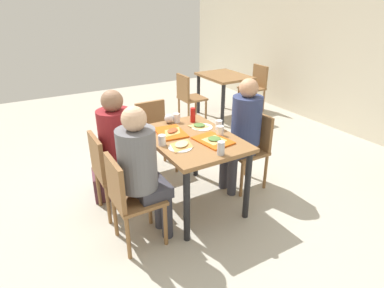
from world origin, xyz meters
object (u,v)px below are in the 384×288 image
handbag (101,184)px  background_chair_near (188,95)px  chair_near_right (128,196)px  pizza_slice_a (172,131)px  chair_far_side (252,145)px  pizza_slice_d (182,144)px  person_in_brown_jacket (142,166)px  foil_bundle (169,118)px  background_table (224,82)px  chair_near_left (109,168)px  plastic_cup_a (219,125)px  chair_left_end (154,131)px  plastic_cup_b (162,140)px  tray_red_far (213,140)px  main_table (192,147)px  plastic_cup_d (220,131)px  paper_plate_center (202,127)px  pizza_slice_c (199,125)px  tray_red_near (171,132)px  soda_can (221,148)px  pizza_slice_b (214,139)px  background_chair_far (255,85)px  person_in_red (120,142)px  paper_plate_near_edge (180,147)px  person_far_side (243,127)px  condiment_bottle (193,115)px

handbag → background_chair_near: 2.46m
chair_near_right → pizza_slice_a: chair_near_right is taller
chair_far_side → pizza_slice_d: chair_far_side is taller
person_in_brown_jacket → handbag: person_in_brown_jacket is taller
foil_bundle → background_table: 2.51m
chair_near_left → chair_far_side: (0.27, 1.56, 0.00)m
background_table → plastic_cup_a: bearing=-36.8°
chair_left_end → plastic_cup_b: bearing=-19.4°
tray_red_far → main_table: bearing=-148.1°
tray_red_far → plastic_cup_d: (-0.08, 0.14, 0.04)m
chair_left_end → plastic_cup_a: (0.90, 0.34, 0.31)m
paper_plate_center → pizza_slice_c: 0.04m
tray_red_near → soda_can: size_ratio=2.95×
pizza_slice_b → plastic_cup_b: (-0.17, -0.46, 0.03)m
background_chair_far → person_in_brown_jacket: bearing=-54.0°
tray_red_far → paper_plate_center: tray_red_far is taller
chair_near_left → handbag: bearing=-177.3°
chair_far_side → person_in_red: 1.46m
plastic_cup_b → chair_far_side: bearing=91.4°
main_table → paper_plate_near_edge: paper_plate_near_edge is taller
chair_far_side → person_in_brown_jacket: size_ratio=0.68×
person_in_red → paper_plate_near_edge: (0.43, 0.42, 0.02)m
person_far_side → plastic_cup_a: 0.31m
person_in_red → paper_plate_near_edge: 0.61m
person_in_brown_jacket → plastic_cup_a: person_in_brown_jacket is taller
handbag → plastic_cup_a: bearing=62.3°
person_far_side → tray_red_far: (0.19, -0.52, 0.03)m
plastic_cup_a → background_chair_far: bearing=132.2°
person_in_red → background_table: (-1.82, 2.51, -0.11)m
pizza_slice_d → background_chair_far: background_chair_far is taller
chair_left_end → person_in_brown_jacket: 1.38m
person_far_side → background_chair_far: size_ratio=1.48×
condiment_bottle → foil_bundle: size_ratio=1.60×
person_far_side → handbag: size_ratio=3.95×
pizza_slice_d → plastic_cup_a: (-0.16, 0.53, 0.03)m
tray_red_far → plastic_cup_a: bearing=135.0°
pizza_slice_c → handbag: 1.26m
chair_left_end → plastic_cup_d: 1.11m
chair_near_right → pizza_slice_a: size_ratio=3.52×
pizza_slice_d → plastic_cup_b: size_ratio=2.84×
person_in_red → tray_red_near: bearing=80.8°
tray_red_near → paper_plate_center: (0.03, 0.35, -0.00)m
main_table → person_far_side: (-0.00, 0.64, 0.09)m
background_chair_far → paper_plate_near_edge: bearing=-51.5°
tray_red_far → soda_can: (0.27, -0.10, 0.05)m
person_in_red → background_chair_far: (-1.82, 3.25, -0.25)m
main_table → chair_near_left: size_ratio=1.27×
tray_red_near → background_chair_near: 2.31m
plastic_cup_d → soda_can: bearing=-33.9°
soda_can → background_table: 3.16m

